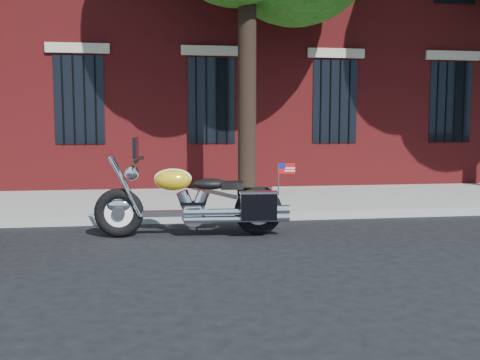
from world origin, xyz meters
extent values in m
plane|color=black|center=(0.00, 0.00, 0.00)|extent=(120.00, 120.00, 0.00)
cube|color=gray|center=(0.00, 1.38, 0.07)|extent=(40.00, 0.16, 0.15)
cube|color=gray|center=(0.00, 3.26, 0.07)|extent=(40.00, 3.60, 0.15)
cube|color=black|center=(0.00, 5.11, 2.20)|extent=(1.10, 0.14, 2.00)
cube|color=#B2A893|center=(0.00, 5.08, 3.35)|extent=(1.40, 0.20, 0.22)
cylinder|color=black|center=(0.00, 5.03, 2.20)|extent=(0.04, 0.04, 2.00)
cylinder|color=black|center=(0.50, 2.90, 2.50)|extent=(0.36, 0.36, 5.00)
torus|color=black|center=(-1.79, 0.30, 0.36)|extent=(0.73, 0.20, 0.72)
torus|color=black|center=(0.24, 0.18, 0.36)|extent=(0.73, 0.20, 0.72)
cylinder|color=white|center=(-1.79, 0.30, 0.36)|extent=(0.54, 0.09, 0.54)
cylinder|color=white|center=(0.24, 0.18, 0.36)|extent=(0.54, 0.09, 0.54)
ellipsoid|color=white|center=(-1.79, 0.30, 0.47)|extent=(0.38, 0.16, 0.21)
ellipsoid|color=yellow|center=(0.24, 0.18, 0.49)|extent=(0.39, 0.17, 0.21)
cube|color=white|center=(-0.78, 0.24, 0.34)|extent=(1.61, 0.20, 0.09)
cylinder|color=white|center=(-0.72, 0.24, 0.32)|extent=(0.35, 0.21, 0.34)
cylinder|color=white|center=(-0.20, 0.01, 0.33)|extent=(1.34, 0.17, 0.10)
ellipsoid|color=yellow|center=(-1.01, 0.25, 0.84)|extent=(0.55, 0.34, 0.31)
ellipsoid|color=black|center=(-0.48, 0.22, 0.77)|extent=(0.54, 0.34, 0.17)
cube|color=black|center=(0.22, 0.46, 0.48)|extent=(0.52, 0.20, 0.41)
cube|color=black|center=(0.19, -0.10, 0.48)|extent=(0.52, 0.20, 0.41)
cylinder|color=white|center=(-1.49, 0.28, 1.14)|extent=(0.09, 0.84, 0.04)
sphere|color=white|center=(-1.60, 0.29, 0.94)|extent=(0.23, 0.23, 0.21)
cube|color=black|center=(-1.54, 0.28, 1.31)|extent=(0.07, 0.43, 0.30)
cube|color=red|center=(0.59, -0.16, 1.02)|extent=(0.24, 0.03, 0.15)
camera|label=1|loc=(-1.16, -7.53, 1.63)|focal=40.00mm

